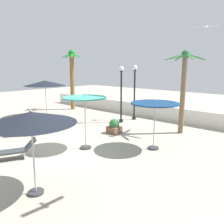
{
  "coord_description": "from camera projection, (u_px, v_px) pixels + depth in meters",
  "views": [
    {
      "loc": [
        8.28,
        -6.18,
        3.85
      ],
      "look_at": [
        0.0,
        3.03,
        1.4
      ],
      "focal_mm": 36.55,
      "sensor_mm": 36.0,
      "label": 1
    }
  ],
  "objects": [
    {
      "name": "patio_umbrella_1",
      "position": [
        155.0,
        107.0,
        10.53
      ],
      "size": [
        2.24,
        2.24,
        2.37
      ],
      "color": "#333338",
      "rests_on": "ground_plane"
    },
    {
      "name": "lamp_post_3",
      "position": [
        121.0,
        91.0,
        15.77
      ],
      "size": [
        0.33,
        0.33,
        3.91
      ],
      "color": "black",
      "rests_on": "ground_plane"
    },
    {
      "name": "palm_tree_1",
      "position": [
        184.0,
        82.0,
        12.95
      ],
      "size": [
        2.25,
        2.28,
        4.79
      ],
      "color": "brown",
      "rests_on": "ground_plane"
    },
    {
      "name": "palm_tree_0",
      "position": [
        72.0,
        73.0,
        20.51
      ],
      "size": [
        2.06,
        2.05,
        5.37
      ],
      "color": "brown",
      "rests_on": "ground_plane"
    },
    {
      "name": "lamp_post_1",
      "position": [
        135.0,
        88.0,
        16.59
      ],
      "size": [
        0.35,
        0.35,
        3.98
      ],
      "color": "black",
      "rests_on": "ground_plane"
    },
    {
      "name": "boundary_wall",
      "position": [
        163.0,
        113.0,
        16.89
      ],
      "size": [
        25.2,
        0.3,
        1.02
      ],
      "primitive_type": "cube",
      "color": "silver",
      "rests_on": "ground_plane"
    },
    {
      "name": "lounge_chair_0",
      "position": [
        14.0,
        150.0,
        9.62
      ],
      "size": [
        1.28,
        1.95,
        0.84
      ],
      "color": "#B7B7BC",
      "rests_on": "ground_plane"
    },
    {
      "name": "patio_umbrella_3",
      "position": [
        31.0,
        118.0,
        6.6
      ],
      "size": [
        2.68,
        2.68,
        2.64
      ],
      "color": "#333338",
      "rests_on": "ground_plane"
    },
    {
      "name": "ground_plane",
      "position": [
        69.0,
        151.0,
        10.69
      ],
      "size": [
        56.0,
        56.0,
        0.0
      ],
      "primitive_type": "plane",
      "color": "#B2A893"
    },
    {
      "name": "patio_umbrella_2",
      "position": [
        85.0,
        103.0,
        10.56
      ],
      "size": [
        2.03,
        2.03,
        2.6
      ],
      "color": "#333338",
      "rests_on": "ground_plane"
    },
    {
      "name": "patio_umbrella_0",
      "position": [
        45.0,
        83.0,
        17.43
      ],
      "size": [
        3.15,
        3.15,
        2.89
      ],
      "color": "#333338",
      "rests_on": "ground_plane"
    },
    {
      "name": "lounge_chair_1",
      "position": [
        30.0,
        128.0,
        13.17
      ],
      "size": [
        1.13,
        1.92,
        0.81
      ],
      "color": "#B7B7BC",
      "rests_on": "ground_plane"
    },
    {
      "name": "planter",
      "position": [
        114.0,
        127.0,
        13.46
      ],
      "size": [
        0.7,
        0.7,
        0.85
      ],
      "color": "brown",
      "rests_on": "ground_plane"
    },
    {
      "name": "seagull_0",
      "position": [
        207.0,
        26.0,
        12.83
      ],
      "size": [
        1.24,
        0.58,
        0.14
      ],
      "color": "white"
    }
  ]
}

